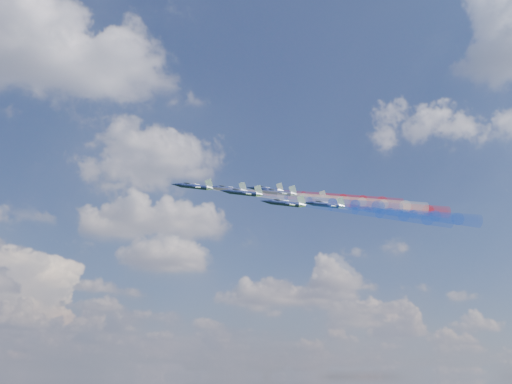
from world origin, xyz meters
name	(u,v)px	position (x,y,z in m)	size (l,w,h in m)	color
jet_lead	(194,187)	(6.74, -16.21, 146.61)	(9.46, 11.82, 3.15)	black
trail_lead	(281,196)	(30.81, -20.14, 144.99)	(3.94, 38.44, 3.94)	white
jet_inner_left	(243,193)	(18.05, -25.40, 143.23)	(9.46, 11.82, 3.15)	black
trail_inner_left	(333,203)	(42.12, -29.34, 141.61)	(3.94, 38.44, 3.94)	blue
jet_inner_right	(229,189)	(18.45, -9.60, 148.82)	(9.46, 11.82, 3.15)	black
trail_inner_right	(311,198)	(42.51, -13.53, 147.20)	(3.94, 38.44, 3.94)	red
jet_outer_left	(285,203)	(25.42, -37.20, 137.88)	(9.46, 11.82, 3.15)	black
trail_outer_left	(379,213)	(49.49, -41.14, 136.26)	(3.94, 38.44, 3.94)	blue
jet_center_third	(278,193)	(30.25, -19.34, 146.10)	(9.46, 11.82, 3.15)	black
trail_center_third	(362,202)	(54.32, -23.27, 144.48)	(3.94, 38.44, 3.94)	white
jet_outer_right	(267,189)	(32.41, -2.90, 151.97)	(9.46, 11.82, 3.15)	black
trail_outer_right	(343,198)	(56.48, -6.83, 150.35)	(3.94, 38.44, 3.94)	red
jet_rear_left	(326,205)	(39.68, -30.23, 140.55)	(9.46, 11.82, 3.15)	black
trail_rear_left	(413,214)	(63.75, -34.17, 138.93)	(3.94, 38.44, 3.94)	blue
jet_rear_right	(309,197)	(42.50, -12.50, 147.68)	(9.46, 11.82, 3.15)	black
trail_rear_right	(388,206)	(66.57, -16.43, 146.06)	(3.94, 38.44, 3.94)	red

